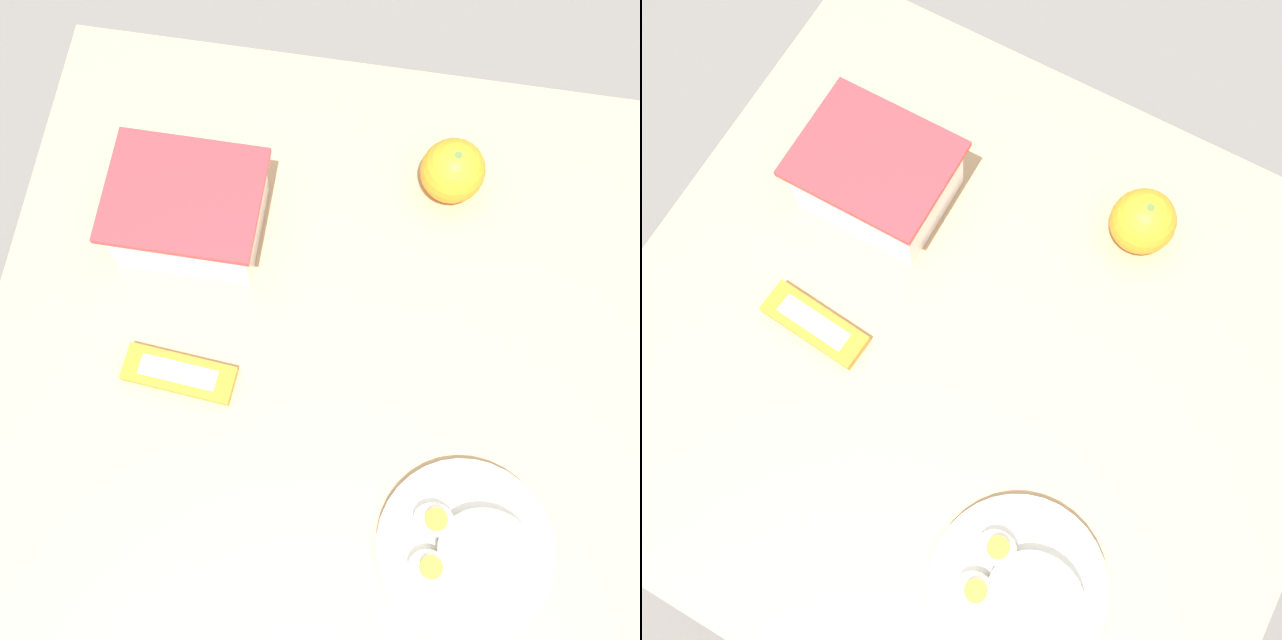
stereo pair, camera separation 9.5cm
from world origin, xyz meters
TOP-DOWN VIEW (x-y plane):
  - ground_plane at (0.00, 0.00)m, footprint 10.00×10.00m
  - table at (0.00, 0.00)m, footprint 0.92×0.87m
  - food_container at (-0.22, 0.14)m, footprint 0.20×0.16m
  - orange_fruit at (0.11, 0.26)m, footprint 0.09×0.09m
  - rice_plate at (0.19, -0.22)m, footprint 0.21×0.21m
  - candy_bar at (-0.20, -0.06)m, footprint 0.15×0.06m

SIDE VIEW (x-z plane):
  - ground_plane at x=0.00m, z-range 0.00..0.00m
  - table at x=0.00m, z-range 0.24..0.95m
  - candy_bar at x=-0.20m, z-range 0.71..0.73m
  - rice_plate at x=0.19m, z-range 0.70..0.76m
  - orange_fruit at x=0.11m, z-range 0.71..0.80m
  - food_container at x=-0.22m, z-range 0.70..0.81m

